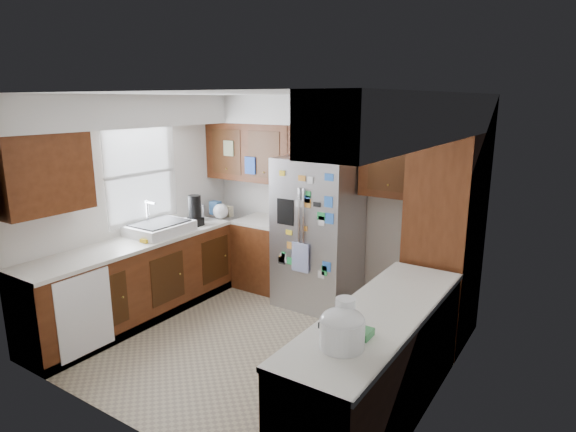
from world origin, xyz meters
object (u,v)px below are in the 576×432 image
object	(u,v)px
pantry	(445,239)
rice_cooker	(342,328)
paper_towel	(345,320)
fridge	(318,233)

from	to	relation	value
pantry	rice_cooker	size ratio (longest dim) A/B	7.23
pantry	paper_towel	distance (m)	2.18
fridge	paper_towel	xyz separation A→B (m)	(1.47, -2.23, 0.17)
fridge	pantry	bearing A→B (deg)	-2.06
fridge	paper_towel	size ratio (longest dim) A/B	6.16
pantry	fridge	world-z (taller)	pantry
rice_cooker	paper_towel	world-z (taller)	paper_towel
pantry	rice_cooker	xyz separation A→B (m)	(-0.00, -2.27, -0.02)
pantry	fridge	size ratio (longest dim) A/B	1.19
fridge	paper_towel	bearing A→B (deg)	-56.54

